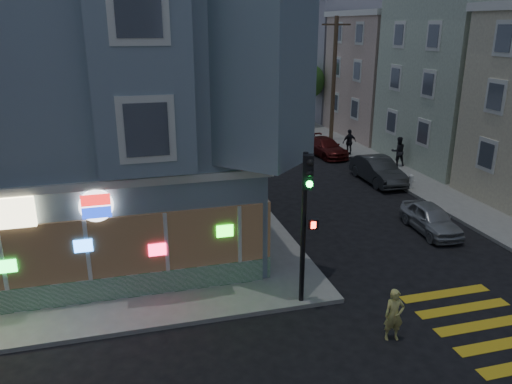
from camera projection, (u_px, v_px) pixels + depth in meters
name	position (u px, v px, depth m)	size (l,w,h in m)	color
ground	(274.00, 356.00, 13.53)	(120.00, 120.00, 0.00)	black
sidewalk_ne	(462.00, 135.00, 40.26)	(24.00, 42.00, 0.15)	gray
corner_building	(55.00, 95.00, 20.24)	(14.60, 14.60, 11.40)	slate
row_house_b	(496.00, 77.00, 31.29)	(12.00, 8.60, 10.50)	#9BAB95
row_house_c	(416.00, 76.00, 39.76)	(12.00, 8.60, 9.00)	tan
row_house_d	(364.00, 59.00, 47.76)	(12.00, 8.60, 10.50)	#9691A0
utility_pole	(334.00, 78.00, 36.94)	(2.20, 0.30, 9.00)	#4C3826
street_tree_near	(307.00, 81.00, 42.75)	(3.00, 3.00, 5.30)	#4C3826
street_tree_far	(279.00, 73.00, 50.07)	(3.00, 3.00, 5.30)	#4C3826
running_child	(394.00, 315.00, 14.03)	(0.57, 0.37, 1.56)	#C9C567
pedestrian_a	(398.00, 151.00, 30.99)	(0.89, 0.69, 1.83)	black
pedestrian_b	(349.00, 142.00, 33.70)	(1.01, 0.42, 1.72)	black
parked_car_a	(431.00, 219.00, 21.47)	(1.43, 3.55, 1.21)	#A6AAAE
parked_car_b	(378.00, 170.00, 28.22)	(1.53, 4.38, 1.44)	#343638
parked_car_c	(325.00, 147.00, 33.99)	(1.70, 4.19, 1.22)	#531413
parked_car_d	(278.00, 120.00, 42.85)	(2.44, 5.29, 1.47)	#A6AAB1
traffic_signal	(306.00, 205.00, 14.84)	(0.61, 0.55, 4.88)	black
fire_hydrant	(411.00, 181.00, 26.80)	(0.45, 0.26, 0.78)	white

